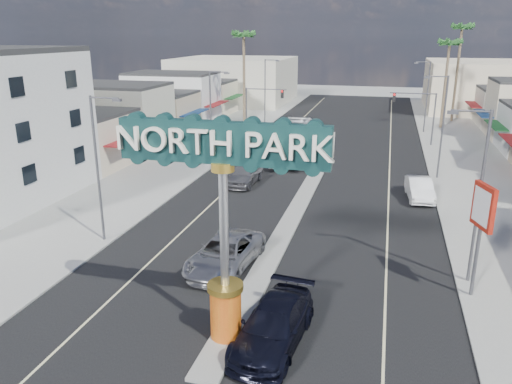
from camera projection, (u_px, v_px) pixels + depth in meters
The scene contains 26 objects.
ground at pixel (318, 171), 46.99m from camera, with size 160.00×160.00×0.00m, color gray.
road at pixel (318, 171), 46.98m from camera, with size 20.00×120.00×0.01m, color black.
median_island at pixel (284, 233), 32.23m from camera, with size 1.30×30.00×0.16m, color gray.
sidewalk_left at pixel (180, 161), 50.37m from camera, with size 8.00×120.00×0.12m, color gray.
sidewalk_right at pixel (478, 181), 43.57m from camera, with size 8.00×120.00×0.12m, color gray.
storefront_row_left at pixel (147, 110), 63.87m from camera, with size 12.00×42.00×6.00m, color beige.
backdrop_far_left at pixel (235, 80), 92.54m from camera, with size 20.00×20.00×8.00m, color #B7B29E.
backdrop_far_right at pixel (491, 86), 81.86m from camera, with size 20.00×20.00×8.00m, color beige.
gateway_sign at pixel (223, 208), 19.37m from camera, with size 8.20×1.50×9.15m.
traffic_signal_left at pixel (261, 103), 60.80m from camera, with size 5.09×0.45×6.00m.
traffic_signal_right at pixel (418, 108), 56.34m from camera, with size 5.09×0.45×6.00m.
streetlight_l_near at pixel (99, 163), 29.55m from camera, with size 2.03×0.22×9.00m.
streetlight_l_mid at pixel (212, 113), 47.97m from camera, with size 2.03×0.22×9.00m.
streetlight_l_far at pixel (266, 89), 68.23m from camera, with size 2.03×0.22×9.00m.
streetlight_r_near at pixel (477, 190), 24.49m from camera, with size 2.03×0.22×9.00m.
streetlight_r_mid at pixel (441, 122), 42.91m from camera, with size 2.03×0.22×9.00m.
streetlight_r_far at pixel (426, 93), 63.17m from camera, with size 2.03×0.22×9.00m.
palm_left_far at pixel (244, 40), 65.05m from camera, with size 2.60×2.60×13.10m.
palm_right_mid at pixel (449, 47), 64.54m from camera, with size 2.60×2.60×12.10m.
palm_right_far at pixel (462, 33), 69.03m from camera, with size 2.60×2.60×14.10m.
suv_left at pixel (225, 253), 27.36m from camera, with size 2.89×6.27×1.74m, color #9E9EA3.
suv_right at pixel (273, 325), 20.64m from camera, with size 2.42×5.95×1.73m, color black.
car_parked_left at pixel (245, 174), 42.52m from camera, with size 2.11×5.25×1.79m, color #5D5C61.
car_parked_right at pixel (420, 189), 38.81m from camera, with size 1.74×5.00×1.65m, color white.
city_bus at pixel (293, 141), 51.42m from camera, with size 2.93×12.54×3.49m, color white.
bank_pylon_sign at pixel (483, 213), 23.26m from camera, with size 0.78×1.74×5.65m.
Camera 1 is at (5.88, -15.36, 12.43)m, focal length 35.00 mm.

